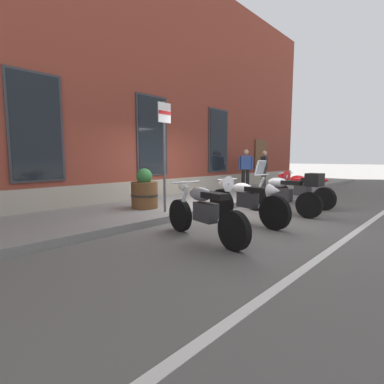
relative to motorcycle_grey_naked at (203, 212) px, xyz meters
The scene contains 12 objects.
ground_plane 2.70m from the motorcycle_grey_naked, 31.27° to the left, with size 140.00×140.00×0.00m, color #565451.
sidewalk 3.58m from the motorcycle_grey_naked, 50.34° to the left, with size 26.61×2.72×0.15m, color slate.
lane_stripe 2.95m from the motorcycle_grey_naked, 38.71° to the right, with size 26.61×0.12×0.01m, color silver.
brick_pub_facade 7.83m from the motorcycle_grey_naked, 71.19° to the left, with size 20.61×5.24×7.84m.
motorcycle_grey_naked is the anchor object (origin of this frame).
motorcycle_white_sport 1.59m from the motorcycle_grey_naked, ahead, with size 0.64×2.15×1.00m.
motorcycle_silver_touring 3.06m from the motorcycle_grey_naked, ahead, with size 0.62×2.07×1.34m.
motorcycle_red_sport 4.52m from the motorcycle_grey_naked, ahead, with size 0.71×2.05×1.03m.
pedestrian_blue_top 7.23m from the motorcycle_grey_naked, 26.58° to the left, with size 0.41×0.48×1.61m.
pedestrian_dark_jacket 7.83m from the motorcycle_grey_naked, 21.36° to the left, with size 0.65×0.31×1.56m.
parking_sign 2.35m from the motorcycle_grey_naked, 67.42° to the left, with size 0.36×0.07×2.52m.
barrel_planter 2.70m from the motorcycle_grey_naked, 73.53° to the left, with size 0.69×0.69×1.00m.
Camera 1 is at (-5.98, -4.54, 1.40)m, focal length 27.01 mm.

